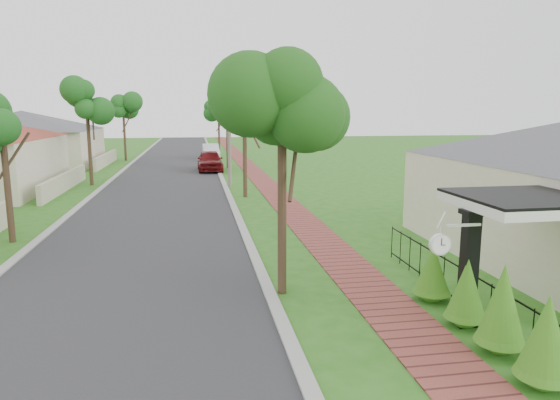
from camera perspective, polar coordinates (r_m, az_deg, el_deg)
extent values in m
plane|color=#286618|center=(11.31, -3.43, -13.48)|extent=(160.00, 160.00, 0.00)
cube|color=#28282B|center=(30.70, -13.13, 1.35)|extent=(7.00, 120.00, 0.02)
cube|color=#9E9E99|center=(30.69, -6.31, 1.55)|extent=(0.30, 120.00, 0.10)
cube|color=#9E9E99|center=(31.15, -19.84, 1.14)|extent=(0.30, 120.00, 0.10)
cube|color=brown|center=(30.95, -1.50, 1.68)|extent=(1.50, 120.00, 0.03)
cube|color=white|center=(11.76, 26.65, -0.28)|extent=(2.90, 2.60, 0.20)
cube|color=black|center=(11.74, 26.70, 0.34)|extent=(2.90, 2.60, 0.06)
cube|color=black|center=(11.36, 20.77, -7.26)|extent=(0.30, 0.30, 2.52)
cube|color=black|center=(11.74, 20.41, -12.58)|extent=(0.48, 0.48, 0.24)
cube|color=black|center=(11.08, 21.15, -1.31)|extent=(0.42, 0.42, 0.10)
cube|color=black|center=(12.44, 19.75, -7.19)|extent=(0.03, 8.00, 0.03)
cube|color=black|center=(12.70, 19.54, -10.64)|extent=(0.03, 8.00, 0.03)
cylinder|color=black|center=(10.03, 29.21, -14.87)|extent=(0.02, 0.02, 1.00)
cylinder|color=black|center=(10.51, 26.89, -13.54)|extent=(0.02, 0.02, 1.00)
cylinder|color=black|center=(11.00, 24.80, -12.31)|extent=(0.02, 0.02, 1.00)
cylinder|color=black|center=(11.51, 22.91, -11.17)|extent=(0.02, 0.02, 1.00)
cylinder|color=black|center=(12.04, 21.19, -10.12)|extent=(0.02, 0.02, 1.00)
cylinder|color=black|center=(12.58, 19.63, -9.15)|extent=(0.02, 0.02, 1.00)
cylinder|color=black|center=(13.13, 18.21, -8.25)|extent=(0.02, 0.02, 1.00)
cylinder|color=black|center=(13.69, 16.91, -7.43)|extent=(0.02, 0.02, 1.00)
cylinder|color=black|center=(14.27, 15.71, -6.66)|extent=(0.02, 0.02, 1.00)
cylinder|color=black|center=(14.84, 14.61, -5.96)|extent=(0.02, 0.02, 1.00)
cylinder|color=black|center=(15.43, 13.60, -5.30)|extent=(0.02, 0.02, 1.00)
cylinder|color=black|center=(16.02, 12.67, -4.69)|extent=(0.02, 0.02, 1.00)
cylinder|color=#382619|center=(26.53, -4.04, 5.21)|extent=(0.22, 0.22, 4.55)
sphere|color=#144D17|center=(26.44, -4.11, 10.41)|extent=(1.70, 1.70, 1.70)
cylinder|color=#382619|center=(40.45, -6.02, 7.09)|extent=(0.22, 0.22, 4.90)
sphere|color=#144D17|center=(40.40, -6.09, 10.76)|extent=(1.70, 1.70, 1.70)
cylinder|color=#382619|center=(54.43, -6.98, 7.46)|extent=(0.22, 0.22, 4.20)
sphere|color=#144D17|center=(54.37, -7.03, 9.80)|extent=(1.70, 1.70, 1.70)
cylinder|color=#382619|center=(19.57, -28.69, 1.23)|extent=(0.22, 0.22, 3.85)
sphere|color=#144D17|center=(19.41, -29.20, 7.17)|extent=(1.60, 1.60, 1.60)
cylinder|color=#382619|center=(33.00, -20.95, 5.83)|extent=(0.22, 0.22, 4.90)
sphere|color=#144D17|center=(32.94, -21.24, 10.32)|extent=(1.70, 1.70, 1.70)
cylinder|color=#382619|center=(48.79, -17.33, 6.99)|extent=(0.22, 0.22, 4.55)
sphere|color=#144D17|center=(48.73, -17.48, 9.81)|extent=(1.70, 1.70, 1.70)
sphere|color=#266113|center=(9.67, 27.85, -16.70)|extent=(0.72, 0.72, 0.72)
cone|color=#266113|center=(9.41, 28.18, -13.20)|extent=(0.82, 0.82, 1.28)
sphere|color=#266113|center=(10.53, 23.83, -13.97)|extent=(0.72, 0.72, 0.72)
cone|color=#266113|center=(10.27, 24.10, -10.41)|extent=(0.82, 0.82, 1.39)
sphere|color=#266113|center=(11.50, 20.39, -11.95)|extent=(0.68, 0.68, 0.68)
cone|color=#266113|center=(11.30, 20.58, -9.13)|extent=(0.77, 0.77, 1.20)
sphere|color=#266113|center=(12.77, 16.92, -9.66)|extent=(0.70, 0.70, 0.70)
cone|color=#266113|center=(12.60, 17.05, -7.30)|extent=(0.79, 0.79, 1.10)
cube|color=#BFB299|center=(31.48, -23.39, 1.92)|extent=(0.25, 10.00, 1.00)
cube|color=beige|center=(46.54, -27.15, 5.26)|extent=(11.00, 10.00, 3.00)
pyramid|color=#4C4C51|center=(46.45, -27.38, 8.08)|extent=(15.56, 15.56, 1.60)
cube|color=#BFB299|center=(45.12, -19.26, 4.41)|extent=(0.25, 10.00, 1.00)
imported|color=#5E0E10|center=(38.77, -8.01, 4.46)|extent=(1.94, 4.66, 1.58)
imported|color=white|center=(48.69, -7.91, 5.50)|extent=(1.65, 4.38, 1.43)
cylinder|color=#382619|center=(12.23, 0.23, -1.30)|extent=(0.22, 0.22, 4.21)
sphere|color=#235A1A|center=(11.99, 0.24, 9.17)|extent=(2.09, 2.09, 2.09)
cylinder|color=gray|center=(30.39, -5.86, 8.28)|extent=(0.24, 0.24, 7.18)
cube|color=gray|center=(30.46, -5.97, 14.28)|extent=(1.20, 0.08, 0.08)
cube|color=white|center=(10.56, 20.26, -2.71)|extent=(0.72, 0.05, 0.05)
cylinder|color=white|center=(10.37, 17.87, -3.74)|extent=(0.02, 0.02, 0.31)
cylinder|color=white|center=(10.42, 17.81, -4.85)|extent=(0.43, 0.10, 0.43)
cylinder|color=white|center=(10.37, 17.95, -4.92)|extent=(0.37, 0.01, 0.37)
cylinder|color=white|center=(10.47, 17.67, -4.77)|extent=(0.37, 0.01, 0.37)
cube|color=black|center=(10.35, 17.99, -4.57)|extent=(0.01, 0.01, 0.14)
cube|color=black|center=(10.38, 18.18, -4.92)|extent=(0.09, 0.01, 0.02)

